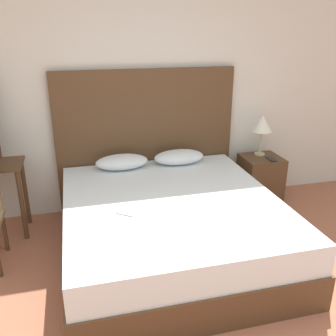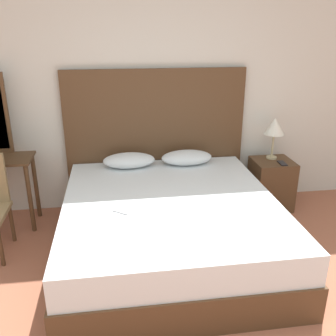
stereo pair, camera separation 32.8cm
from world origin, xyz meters
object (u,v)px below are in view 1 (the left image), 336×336
at_px(bed, 171,227).
at_px(table_lamp, 262,125).
at_px(phone_on_nightstand, 271,159).
at_px(phone_on_bed, 126,213).
at_px(nightstand, 260,180).

relative_size(bed, table_lamp, 4.43).
bearing_deg(table_lamp, bed, -146.50).
bearing_deg(bed, phone_on_nightstand, 26.56).
relative_size(phone_on_bed, table_lamp, 0.35).
height_order(bed, phone_on_nightstand, phone_on_nightstand).
bearing_deg(phone_on_bed, phone_on_nightstand, 25.79).
distance_m(bed, phone_on_nightstand, 1.53).
relative_size(bed, nightstand, 3.65).
height_order(phone_on_bed, nightstand, same).
bearing_deg(nightstand, table_lamp, 82.66).
bearing_deg(phone_on_nightstand, nightstand, 119.29).
relative_size(phone_on_bed, phone_on_nightstand, 1.04).
distance_m(table_lamp, phone_on_nightstand, 0.40).
xyz_separation_m(table_lamp, phone_on_nightstand, (0.05, -0.19, -0.36)).
relative_size(nightstand, table_lamp, 1.21).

